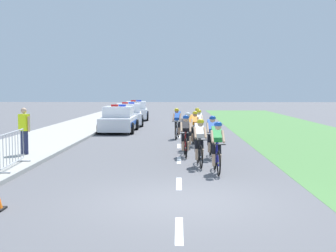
# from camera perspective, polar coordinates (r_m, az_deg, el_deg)

# --- Properties ---
(ground_plane) EXTENTS (160.00, 160.00, 0.00)m
(ground_plane) POSITION_cam_1_polar(r_m,az_deg,el_deg) (10.23, 1.38, -9.29)
(ground_plane) COLOR #56565B
(sidewalk_slab) EXTENTS (3.82, 60.00, 0.12)m
(sidewalk_slab) POSITION_cam_1_polar(r_m,az_deg,el_deg) (24.90, -13.62, -1.09)
(sidewalk_slab) COLOR #A3A099
(sidewalk_slab) RESTS_ON ground
(kerb_edge) EXTENTS (0.16, 60.00, 0.13)m
(kerb_edge) POSITION_cam_1_polar(r_m,az_deg,el_deg) (24.49, -9.47, -1.10)
(kerb_edge) COLOR #9E9E99
(kerb_edge) RESTS_ON ground
(grass_verge) EXTENTS (7.00, 60.00, 0.01)m
(grass_verge) POSITION_cam_1_polar(r_m,az_deg,el_deg) (24.96, 16.74, -1.27)
(grass_verge) COLOR #4C7F42
(grass_verge) RESTS_ON ground
(lane_markings_centre) EXTENTS (0.14, 29.60, 0.01)m
(lane_markings_centre) POSITION_cam_1_polar(r_m,az_deg,el_deg) (21.97, 1.35, -1.85)
(lane_markings_centre) COLOR white
(lane_markings_centre) RESTS_ON ground
(cyclist_lead) EXTENTS (0.42, 1.72, 1.56)m
(cyclist_lead) POSITION_cam_1_polar(r_m,az_deg,el_deg) (13.58, 6.08, -2.51)
(cyclist_lead) COLOR black
(cyclist_lead) RESTS_ON ground
(cyclist_second) EXTENTS (0.43, 1.72, 1.56)m
(cyclist_second) POSITION_cam_1_polar(r_m,az_deg,el_deg) (14.72, 3.92, -1.95)
(cyclist_second) COLOR black
(cyclist_second) RESTS_ON ground
(cyclist_third) EXTENTS (0.42, 1.72, 1.56)m
(cyclist_third) POSITION_cam_1_polar(r_m,az_deg,el_deg) (16.54, 5.43, -1.24)
(cyclist_third) COLOR black
(cyclist_third) RESTS_ON ground
(cyclist_fourth) EXTENTS (0.43, 1.72, 1.56)m
(cyclist_fourth) POSITION_cam_1_polar(r_m,az_deg,el_deg) (16.86, 2.17, -1.11)
(cyclist_fourth) COLOR black
(cyclist_fourth) RESTS_ON ground
(cyclist_fifth) EXTENTS (0.43, 1.72, 1.56)m
(cyclist_fifth) POSITION_cam_1_polar(r_m,az_deg,el_deg) (18.76, 2.48, -0.54)
(cyclist_fifth) COLOR black
(cyclist_fifth) RESTS_ON ground
(cyclist_sixth) EXTENTS (0.44, 1.72, 1.56)m
(cyclist_sixth) POSITION_cam_1_polar(r_m,az_deg,el_deg) (19.96, 3.28, -0.24)
(cyclist_sixth) COLOR black
(cyclist_sixth) RESTS_ON ground
(cyclist_seventh) EXTENTS (0.46, 1.72, 1.56)m
(cyclist_seventh) POSITION_cam_1_polar(r_m,az_deg,el_deg) (22.93, 1.16, 0.39)
(cyclist_seventh) COLOR black
(cyclist_seventh) RESTS_ON ground
(cyclist_eighth) EXTENTS (0.42, 1.72, 1.56)m
(cyclist_eighth) POSITION_cam_1_polar(r_m,az_deg,el_deg) (21.41, 3.83, 0.08)
(cyclist_eighth) COLOR black
(cyclist_eighth) RESTS_ON ground
(cyclist_ninth) EXTENTS (0.44, 1.72, 1.56)m
(cyclist_ninth) POSITION_cam_1_polar(r_m,az_deg,el_deg) (23.40, 3.66, 0.46)
(cyclist_ninth) COLOR black
(cyclist_ninth) RESTS_ON ground
(police_car_nearest) EXTENTS (2.01, 4.41, 1.59)m
(police_car_nearest) POSITION_cam_1_polar(r_m,az_deg,el_deg) (26.69, -6.11, 0.72)
(police_car_nearest) COLOR white
(police_car_nearest) RESTS_ON ground
(police_car_second) EXTENTS (2.32, 4.55, 1.59)m
(police_car_second) POSITION_cam_1_polar(r_m,az_deg,el_deg) (31.68, -4.93, 1.33)
(police_car_second) COLOR white
(police_car_second) RESTS_ON ground
(police_car_third) EXTENTS (2.20, 4.50, 1.59)m
(police_car_third) POSITION_cam_1_polar(r_m,az_deg,el_deg) (37.43, -3.97, 1.82)
(police_car_third) COLOR white
(police_car_third) RESTS_ON ground
(crowd_barrier_middle) EXTENTS (0.62, 2.32, 1.07)m
(crowd_barrier_middle) POSITION_cam_1_polar(r_m,az_deg,el_deg) (14.58, -18.71, -2.79)
(crowd_barrier_middle) COLOR #B7BABF
(crowd_barrier_middle) RESTS_ON sidewalk_slab
(spectator_closest) EXTENTS (0.51, 0.35, 1.68)m
(spectator_closest) POSITION_cam_1_polar(r_m,az_deg,el_deg) (17.30, -17.39, -0.19)
(spectator_closest) COLOR #23284C
(spectator_closest) RESTS_ON sidewalk_slab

